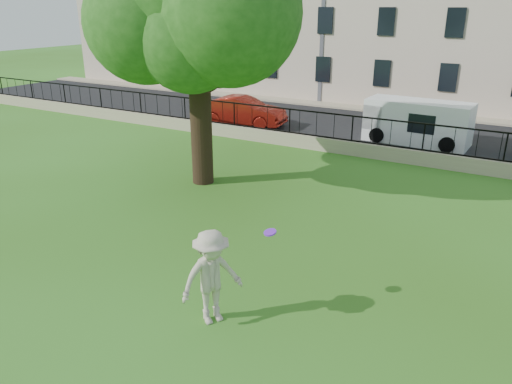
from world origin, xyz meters
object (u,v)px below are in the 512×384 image
Objects in this scene: frisbee at (270,232)px; red_sedan at (243,111)px; man at (212,277)px; white_van at (418,122)px.

red_sedan is (-9.44, 14.44, -0.97)m from frisbee.
man is 16.52m from white_van.
man is at bearing -122.91° from frisbee.
frisbee is at bearing -85.77° from white_van.
frisbee is 17.28m from red_sedan.
red_sedan is at bearing 60.42° from man.
white_van is (0.28, 16.51, -0.03)m from man.
man reaches higher than frisbee.
frisbee is 15.42m from white_van.
frisbee is (0.72, 1.12, 0.71)m from man.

